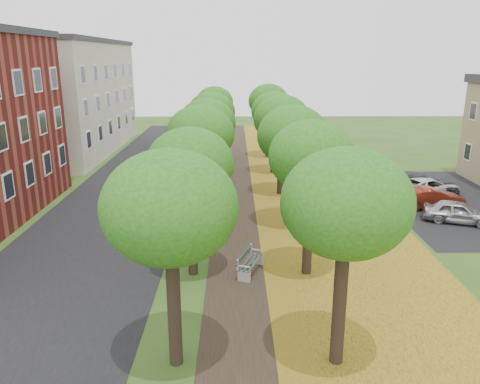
{
  "coord_description": "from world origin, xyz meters",
  "views": [
    {
      "loc": [
        -0.43,
        -12.08,
        8.84
      ],
      "look_at": [
        -0.17,
        9.74,
        2.5
      ],
      "focal_mm": 35.0,
      "sensor_mm": 36.0,
      "label": 1
    }
  ],
  "objects_px": {
    "car_silver": "(458,212)",
    "car_red": "(431,198)",
    "car_grey": "(420,183)",
    "car_white": "(427,187)",
    "bench": "(249,262)"
  },
  "relations": [
    {
      "from": "car_silver",
      "to": "car_white",
      "type": "distance_m",
      "value": 4.95
    },
    {
      "from": "bench",
      "to": "car_grey",
      "type": "bearing_deg",
      "value": -25.12
    },
    {
      "from": "car_white",
      "to": "car_grey",
      "type": "bearing_deg",
      "value": -5.74
    },
    {
      "from": "car_silver",
      "to": "car_white",
      "type": "xyz_separation_m",
      "value": [
        0.28,
        4.95,
        0.03
      ]
    },
    {
      "from": "car_silver",
      "to": "car_grey",
      "type": "distance_m",
      "value": 5.62
    },
    {
      "from": "car_silver",
      "to": "car_grey",
      "type": "height_order",
      "value": "car_grey"
    },
    {
      "from": "bench",
      "to": "car_silver",
      "type": "bearing_deg",
      "value": -42.49
    },
    {
      "from": "car_red",
      "to": "car_white",
      "type": "bearing_deg",
      "value": -19.04
    },
    {
      "from": "car_silver",
      "to": "car_red",
      "type": "xyz_separation_m",
      "value": [
        -0.48,
        2.51,
        0.03
      ]
    },
    {
      "from": "car_silver",
      "to": "car_white",
      "type": "bearing_deg",
      "value": 17.86
    },
    {
      "from": "car_silver",
      "to": "car_red",
      "type": "relative_size",
      "value": 0.93
    },
    {
      "from": "bench",
      "to": "car_red",
      "type": "distance_m",
      "value": 14.13
    },
    {
      "from": "bench",
      "to": "car_silver",
      "type": "height_order",
      "value": "car_silver"
    },
    {
      "from": "car_grey",
      "to": "car_white",
      "type": "height_order",
      "value": "car_grey"
    },
    {
      "from": "car_grey",
      "to": "car_white",
      "type": "relative_size",
      "value": 1.07
    }
  ]
}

